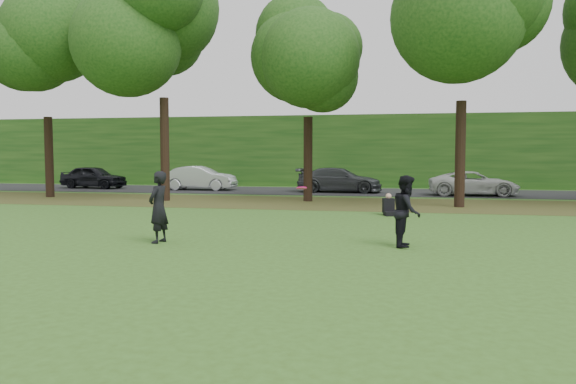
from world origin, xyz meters
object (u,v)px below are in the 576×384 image
(player_right, at_px, (407,211))
(seated_person, at_px, (389,207))
(player_left, at_px, (158,207))
(frisbee, at_px, (302,188))

(player_right, relative_size, seated_person, 2.18)
(player_left, relative_size, seated_person, 2.28)
(player_left, bearing_deg, frisbee, 105.77)
(player_left, bearing_deg, seated_person, 151.74)
(frisbee, relative_size, seated_person, 0.39)
(player_left, height_order, seated_person, player_left)
(player_left, xyz_separation_m, seated_person, (5.75, 7.96, -0.64))
(frisbee, distance_m, seated_person, 7.78)
(player_left, distance_m, frisbee, 3.81)
(frisbee, bearing_deg, player_left, -171.83)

